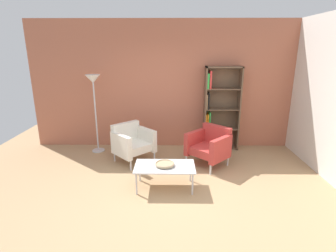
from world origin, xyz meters
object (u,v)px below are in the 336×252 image
(armchair_by_bookshelf, at_px, (210,145))
(floor_lamp_torchiere, at_px, (94,88))
(decorative_bowl, at_px, (165,164))
(armchair_near_window, at_px, (132,142))
(coffee_table_low, at_px, (165,168))
(bookshelf_tall, at_px, (218,109))

(armchair_by_bookshelf, distance_m, floor_lamp_torchiere, 2.75)
(decorative_bowl, height_order, armchair_by_bookshelf, armchair_by_bookshelf)
(armchair_near_window, bearing_deg, coffee_table_low, -101.42)
(coffee_table_low, xyz_separation_m, decorative_bowl, (-0.00, 0.00, 0.07))
(bookshelf_tall, distance_m, armchair_near_window, 2.11)
(bookshelf_tall, height_order, armchair_near_window, bookshelf_tall)
(coffee_table_low, relative_size, armchair_near_window, 1.05)
(decorative_bowl, relative_size, armchair_by_bookshelf, 0.34)
(bookshelf_tall, height_order, coffee_table_low, bookshelf_tall)
(bookshelf_tall, bearing_deg, floor_lamp_torchiere, -174.83)
(bookshelf_tall, bearing_deg, coffee_table_low, -122.08)
(armchair_near_window, xyz_separation_m, armchair_by_bookshelf, (1.58, -0.17, 0.00))
(armchair_by_bookshelf, xyz_separation_m, floor_lamp_torchiere, (-2.45, 0.70, 1.03))
(bookshelf_tall, xyz_separation_m, coffee_table_low, (-1.19, -1.89, -0.57))
(armchair_by_bookshelf, bearing_deg, coffee_table_low, -88.55)
(floor_lamp_torchiere, bearing_deg, armchair_by_bookshelf, -16.00)
(coffee_table_low, relative_size, decorative_bowl, 3.12)
(armchair_near_window, relative_size, armchair_by_bookshelf, 1.00)
(bookshelf_tall, relative_size, floor_lamp_torchiere, 1.09)
(bookshelf_tall, relative_size, armchair_near_window, 2.00)
(coffee_table_low, bearing_deg, armchair_near_window, 122.32)
(armchair_near_window, xyz_separation_m, floor_lamp_torchiere, (-0.87, 0.53, 1.03))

